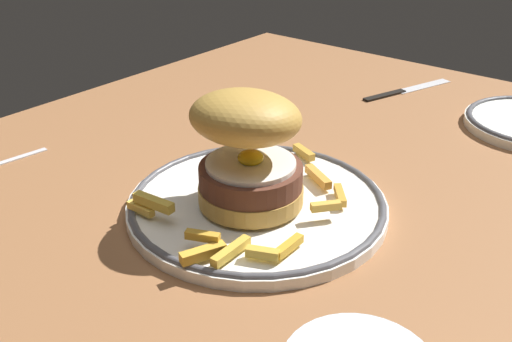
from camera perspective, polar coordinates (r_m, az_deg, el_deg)
name	(u,v)px	position (r cm, az deg, el deg)	size (l,w,h in cm)	color
ground_plane	(251,231)	(62.56, -0.48, -5.75)	(119.01, 88.79, 4.00)	brown
dinner_plate	(256,203)	(61.83, 0.00, -3.10)	(26.94, 26.94, 1.60)	white
burger	(250,146)	(58.01, -0.57, 2.37)	(13.83, 13.32, 12.57)	#B4853C
fries_pile	(251,208)	(58.32, -0.48, -3.53)	(25.54, 17.55, 1.91)	gold
knife	(401,91)	(97.57, 13.76, 7.50)	(17.54, 7.16, 0.70)	black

